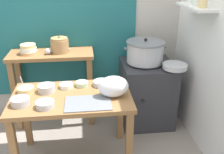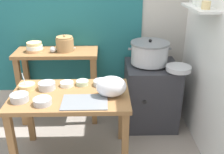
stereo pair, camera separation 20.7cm
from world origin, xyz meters
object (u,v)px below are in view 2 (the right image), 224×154
object	(u,v)px
back_shelf_table	(58,68)
prep_bowl_0	(47,85)
ladle	(54,50)
prep_bowl_5	(82,83)
prep_bowl_3	(102,83)
serving_tray	(85,102)
prep_bowl_2	(42,101)
clay_pot	(65,44)
stove_block	(151,94)
bowl_stack_enamel	(35,47)
wide_pan	(179,68)
prep_table	(71,104)
prep_bowl_4	(67,84)
prep_bowl_1	(27,86)
prep_bowl_6	(19,97)
steamer_pot	(150,53)
plastic_bag	(111,87)

from	to	relation	value
back_shelf_table	prep_bowl_0	distance (m)	0.64
ladle	prep_bowl_5	distance (m)	0.63
prep_bowl_3	serving_tray	bearing A→B (deg)	-112.50
prep_bowl_2	clay_pot	bearing A→B (deg)	85.17
prep_bowl_3	stove_block	bearing A→B (deg)	36.46
back_shelf_table	bowl_stack_enamel	xyz separation A→B (m)	(-0.24, -0.02, 0.27)
wide_pan	prep_bowl_0	world-z (taller)	wide_pan
bowl_stack_enamel	wide_pan	size ratio (longest dim) A/B	0.72
prep_table	prep_bowl_3	world-z (taller)	prep_bowl_3
serving_tray	prep_bowl_4	bearing A→B (deg)	120.42
wide_pan	prep_bowl_1	size ratio (longest dim) A/B	1.61
stove_block	prep_table	bearing A→B (deg)	-145.03
prep_bowl_5	prep_bowl_6	world-z (taller)	prep_bowl_6
bowl_stack_enamel	ladle	distance (m)	0.23
prep_bowl_4	prep_bowl_6	distance (m)	0.48
steamer_pot	plastic_bag	xyz separation A→B (m)	(-0.45, -0.69, -0.09)
prep_table	ladle	xyz separation A→B (m)	(-0.25, 0.68, 0.33)
back_shelf_table	prep_bowl_6	world-z (taller)	back_shelf_table
prep_table	prep_bowl_1	bearing A→B (deg)	164.82
stove_block	bowl_stack_enamel	bearing A→B (deg)	175.16
bowl_stack_enamel	wide_pan	world-z (taller)	bowl_stack_enamel
steamer_pot	serving_tray	size ratio (longest dim) A/B	1.22
plastic_bag	prep_bowl_5	bearing A→B (deg)	138.06
prep_bowl_5	ladle	bearing A→B (deg)	125.54
bowl_stack_enamel	prep_table	bearing A→B (deg)	-56.42
ladle	prep_bowl_3	size ratio (longest dim) A/B	1.75
prep_bowl_5	clay_pot	bearing A→B (deg)	113.08
serving_tray	prep_bowl_4	distance (m)	0.40
plastic_bag	prep_bowl_1	distance (m)	0.83
serving_tray	prep_bowl_4	world-z (taller)	prep_bowl_4
prep_table	bowl_stack_enamel	bearing A→B (deg)	123.58
prep_bowl_1	prep_bowl_5	bearing A→B (deg)	8.16
clay_pot	prep_bowl_4	distance (m)	0.62
steamer_pot	prep_bowl_4	xyz separation A→B (m)	(-0.89, -0.46, -0.16)
prep_bowl_0	prep_bowl_5	world-z (taller)	prep_bowl_0
bowl_stack_enamel	ladle	bearing A→B (deg)	-10.47
clay_pot	back_shelf_table	bearing A→B (deg)	-180.00
prep_bowl_2	prep_bowl_1	bearing A→B (deg)	124.98
bowl_stack_enamel	prep_bowl_2	xyz separation A→B (m)	(0.27, -0.91, -0.20)
steamer_pot	prep_bowl_2	xyz separation A→B (m)	(-1.05, -0.82, -0.16)
steamer_pot	prep_bowl_5	world-z (taller)	steamer_pot
prep_bowl_0	stove_block	bearing A→B (deg)	24.46
back_shelf_table	prep_bowl_5	world-z (taller)	back_shelf_table
clay_pot	prep_bowl_5	bearing A→B (deg)	-66.92
plastic_bag	prep_bowl_4	distance (m)	0.50
back_shelf_table	prep_bowl_3	xyz separation A→B (m)	(0.53, -0.56, 0.07)
back_shelf_table	plastic_bag	size ratio (longest dim) A/B	3.46
serving_tray	prep_bowl_3	bearing A→B (deg)	67.50
back_shelf_table	steamer_pot	distance (m)	1.10
stove_block	serving_tray	distance (m)	1.12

